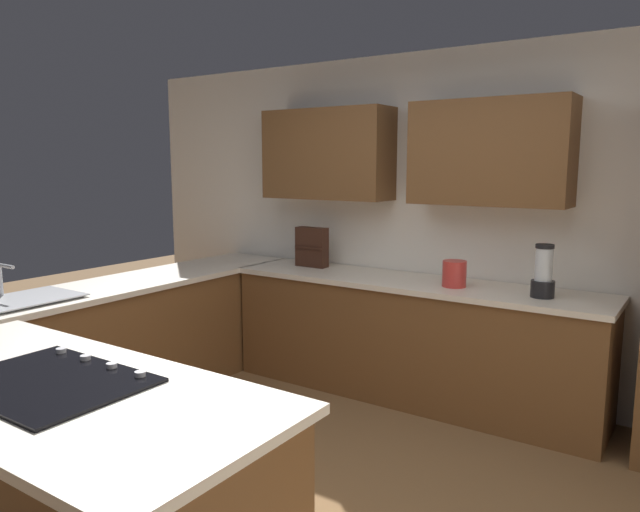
% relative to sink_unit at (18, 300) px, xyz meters
% --- Properties ---
extents(ground_plane, '(14.00, 14.00, 0.00)m').
position_rel_sink_unit_xyz_m(ground_plane, '(-1.83, -0.30, -0.92)').
color(ground_plane, brown).
extents(wall_back, '(6.00, 0.44, 2.60)m').
position_rel_sink_unit_xyz_m(wall_back, '(-1.76, -2.34, 0.52)').
color(wall_back, white).
rests_on(wall_back, ground).
extents(lower_cabinets_back, '(2.80, 0.60, 0.86)m').
position_rel_sink_unit_xyz_m(lower_cabinets_back, '(-1.73, -2.02, -0.49)').
color(lower_cabinets_back, brown).
rests_on(lower_cabinets_back, ground).
extents(countertop_back, '(2.84, 0.64, 0.04)m').
position_rel_sink_unit_xyz_m(countertop_back, '(-1.73, -2.02, -0.04)').
color(countertop_back, silver).
rests_on(countertop_back, lower_cabinets_back).
extents(lower_cabinets_side, '(0.60, 2.90, 0.86)m').
position_rel_sink_unit_xyz_m(lower_cabinets_side, '(-0.01, -0.85, -0.49)').
color(lower_cabinets_side, brown).
rests_on(lower_cabinets_side, ground).
extents(countertop_side, '(0.64, 2.94, 0.04)m').
position_rel_sink_unit_xyz_m(countertop_side, '(-0.01, -0.85, -0.04)').
color(countertop_side, silver).
rests_on(countertop_side, lower_cabinets_side).
extents(island_base, '(1.98, 0.83, 0.86)m').
position_rel_sink_unit_xyz_m(island_base, '(-1.45, 0.69, -0.49)').
color(island_base, brown).
rests_on(island_base, ground).
extents(island_top, '(2.06, 0.91, 0.04)m').
position_rel_sink_unit_xyz_m(island_top, '(-1.45, 0.69, -0.04)').
color(island_top, silver).
rests_on(island_top, island_base).
extents(sink_unit, '(0.46, 0.70, 0.23)m').
position_rel_sink_unit_xyz_m(sink_unit, '(0.00, 0.00, 0.00)').
color(sink_unit, '#515456').
rests_on(sink_unit, countertop_side).
extents(cooktop, '(0.76, 0.56, 0.03)m').
position_rel_sink_unit_xyz_m(cooktop, '(-1.45, 0.68, -0.01)').
color(cooktop, black).
rests_on(cooktop, island_top).
extents(blender, '(0.15, 0.15, 0.35)m').
position_rel_sink_unit_xyz_m(blender, '(-2.68, -1.99, 0.13)').
color(blender, black).
rests_on(blender, countertop_back).
extents(spice_rack, '(0.28, 0.11, 0.33)m').
position_rel_sink_unit_xyz_m(spice_rack, '(-0.78, -2.10, 0.15)').
color(spice_rack, '#381E14').
rests_on(spice_rack, countertop_back).
extents(kettle, '(0.17, 0.17, 0.18)m').
position_rel_sink_unit_xyz_m(kettle, '(-2.08, -1.99, 0.07)').
color(kettle, red).
rests_on(kettle, countertop_back).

